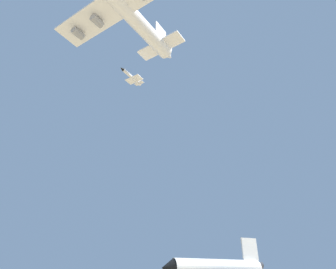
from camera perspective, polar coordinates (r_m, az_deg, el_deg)
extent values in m
cylinder|color=white|center=(105.02, 10.04, -25.32)|extent=(32.07, 16.87, 6.00)
cone|color=black|center=(96.98, -0.10, -25.51)|extent=(5.75, 6.74, 5.70)
ellipsoid|color=white|center=(99.03, 2.86, -24.57)|extent=(7.40, 6.00, 2.40)
cube|color=white|center=(113.29, 16.27, -21.50)|extent=(6.20, 2.81, 7.60)
cone|color=#595960|center=(114.88, 18.04, -23.97)|extent=(3.02, 2.90, 2.20)
cone|color=white|center=(137.04, 0.08, 15.83)|extent=(7.57, 7.36, 5.76)
cube|color=white|center=(118.12, -10.06, 24.76)|extent=(56.18, 43.99, 1.54)
cylinder|color=gray|center=(127.93, -17.86, 19.00)|extent=(5.34, 5.81, 3.00)
cylinder|color=gray|center=(121.80, -14.25, 21.47)|extent=(5.34, 5.81, 3.00)
cube|color=white|center=(138.75, -1.51, 19.63)|extent=(5.23, 7.05, 10.41)
cube|color=white|center=(133.35, -1.52, 17.49)|extent=(22.08, 18.27, 0.87)
cylinder|color=silver|center=(138.85, -7.32, 11.45)|extent=(8.49, 11.63, 1.50)
cone|color=black|center=(134.65, -9.38, 13.10)|extent=(2.36, 2.50, 1.50)
cube|color=silver|center=(139.60, -6.93, 11.07)|extent=(9.09, 8.11, 0.24)
cube|color=silver|center=(143.32, -5.87, 10.91)|extent=(1.50, 2.10, 2.60)
cube|color=silver|center=(142.23, -5.90, 10.36)|extent=(5.10, 4.34, 0.20)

